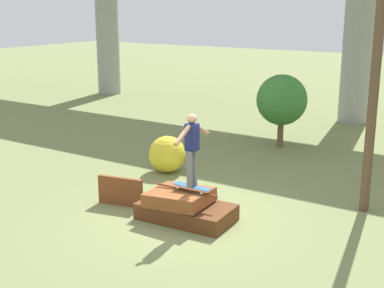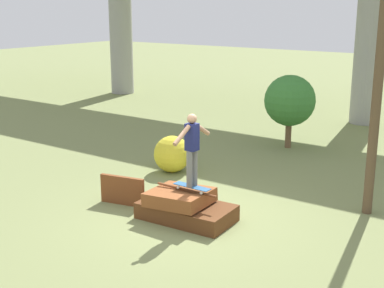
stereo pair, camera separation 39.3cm
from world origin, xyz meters
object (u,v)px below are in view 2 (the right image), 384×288
(tree_behind_left, at_px, (290,101))
(bush_yellow_flowering, at_px, (172,154))
(skateboard, at_px, (192,187))
(skater, at_px, (192,145))

(tree_behind_left, bearing_deg, bush_yellow_flowering, -109.37)
(skateboard, bearing_deg, skater, -90.00)
(skateboard, height_order, skater, skater)
(skater, bearing_deg, tree_behind_left, 98.22)
(skateboard, xyz_separation_m, tree_behind_left, (-0.93, 6.45, 0.72))
(tree_behind_left, bearing_deg, skateboard, -81.78)
(skateboard, height_order, bush_yellow_flowering, bush_yellow_flowering)
(skateboard, xyz_separation_m, skater, (0.00, -0.00, 0.86))
(tree_behind_left, height_order, bush_yellow_flowering, tree_behind_left)
(skater, relative_size, tree_behind_left, 0.66)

